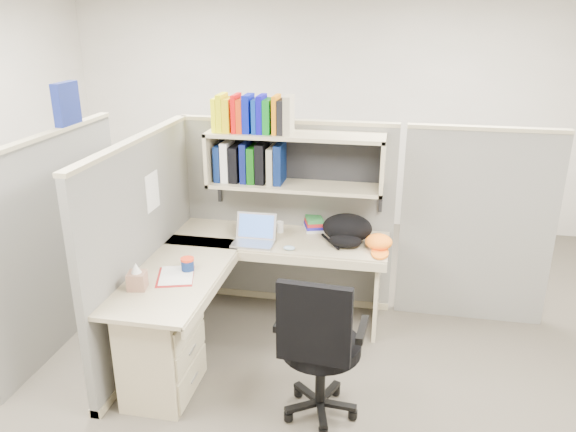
% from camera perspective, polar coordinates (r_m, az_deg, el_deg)
% --- Properties ---
extents(ground, '(6.00, 6.00, 0.00)m').
position_cam_1_polar(ground, '(4.38, -2.41, -13.91)').
color(ground, '#39342C').
rests_on(ground, ground).
extents(room_shell, '(6.00, 6.00, 6.00)m').
position_cam_1_polar(room_shell, '(3.73, -2.78, 7.18)').
color(room_shell, '#B7B2A5').
rests_on(room_shell, ground).
extents(cubicle, '(3.79, 1.84, 1.95)m').
position_cam_1_polar(cubicle, '(4.45, -5.83, -0.30)').
color(cubicle, '#5C5C57').
rests_on(cubicle, ground).
extents(desk, '(1.74, 1.75, 0.73)m').
position_cam_1_polar(desk, '(4.03, -9.22, -10.18)').
color(desk, tan).
rests_on(desk, ground).
extents(laptop, '(0.32, 0.32, 0.23)m').
position_cam_1_polar(laptop, '(4.37, -3.58, -1.50)').
color(laptop, '#B0AFB4').
rests_on(laptop, desk).
extents(backpack, '(0.45, 0.39, 0.23)m').
position_cam_1_polar(backpack, '(4.39, 5.97, -1.46)').
color(backpack, black).
rests_on(backpack, desk).
extents(orange_cap, '(0.24, 0.27, 0.11)m').
position_cam_1_polar(orange_cap, '(4.36, 9.20, -2.60)').
color(orange_cap, orange).
rests_on(orange_cap, desk).
extents(snack_canister, '(0.10, 0.10, 0.09)m').
position_cam_1_polar(snack_canister, '(4.02, -10.17, -4.82)').
color(snack_canister, navy).
rests_on(snack_canister, desk).
extents(tissue_box, '(0.14, 0.14, 0.18)m').
position_cam_1_polar(tissue_box, '(3.82, -15.12, -5.89)').
color(tissue_box, '#996D57').
rests_on(tissue_box, desk).
extents(mouse, '(0.10, 0.07, 0.03)m').
position_cam_1_polar(mouse, '(4.29, 0.12, -3.27)').
color(mouse, '#91B3CE').
rests_on(mouse, desk).
extents(paper_cup, '(0.07, 0.07, 0.09)m').
position_cam_1_polar(paper_cup, '(4.63, -0.84, -1.12)').
color(paper_cup, white).
rests_on(paper_cup, desk).
extents(book_stack, '(0.22, 0.25, 0.10)m').
position_cam_1_polar(book_stack, '(4.69, 2.67, -0.72)').
color(book_stack, slate).
rests_on(book_stack, desk).
extents(loose_paper, '(0.30, 0.35, 0.00)m').
position_cam_1_polar(loose_paper, '(3.98, -11.25, -5.91)').
color(loose_paper, white).
rests_on(loose_paper, desk).
extents(task_chair, '(0.56, 0.51, 1.04)m').
position_cam_1_polar(task_chair, '(3.60, 3.18, -15.31)').
color(task_chair, black).
rests_on(task_chair, ground).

